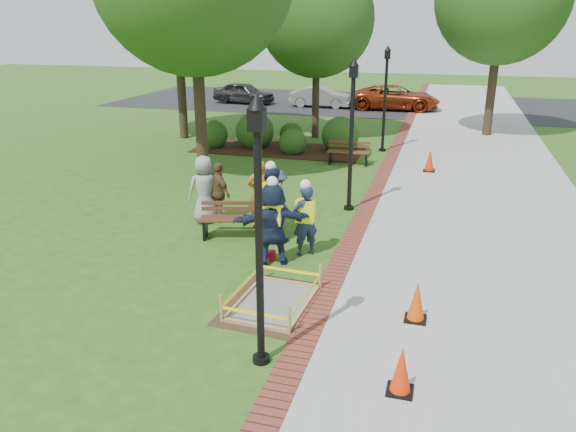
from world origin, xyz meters
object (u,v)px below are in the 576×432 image
(hivis_worker_a, at_px, (273,222))
(hivis_worker_c, at_px, (271,202))
(wet_concrete_pad, at_px, (274,293))
(bench_near, at_px, (233,227))
(lamp_near, at_px, (259,216))
(hivis_worker_b, at_px, (305,218))
(cone_front, at_px, (401,371))

(hivis_worker_a, relative_size, hivis_worker_c, 1.01)
(wet_concrete_pad, xyz_separation_m, hivis_worker_c, (-1.06, 3.21, 0.76))
(wet_concrete_pad, relative_size, hivis_worker_c, 1.19)
(bench_near, distance_m, hivis_worker_a, 2.05)
(lamp_near, distance_m, hivis_worker_b, 4.73)
(hivis_worker_b, bearing_deg, cone_front, -60.47)
(bench_near, distance_m, hivis_worker_c, 1.21)
(lamp_near, height_order, hivis_worker_a, lamp_near)
(lamp_near, xyz_separation_m, hivis_worker_b, (-0.41, 4.44, -1.57))
(wet_concrete_pad, xyz_separation_m, hivis_worker_b, (-0.03, 2.55, 0.67))
(bench_near, relative_size, hivis_worker_c, 0.85)
(wet_concrete_pad, relative_size, bench_near, 1.40)
(hivis_worker_b, bearing_deg, bench_near, 164.10)
(bench_near, relative_size, hivis_worker_b, 0.94)
(bench_near, xyz_separation_m, cone_front, (4.63, -5.21, 0.09))
(wet_concrete_pad, bearing_deg, hivis_worker_c, 108.34)
(cone_front, bearing_deg, wet_concrete_pad, 141.16)
(cone_front, xyz_separation_m, hivis_worker_c, (-3.66, 5.30, 0.62))
(cone_front, distance_m, hivis_worker_a, 5.11)
(bench_near, relative_size, cone_front, 2.23)
(wet_concrete_pad, bearing_deg, bench_near, 123.11)
(wet_concrete_pad, relative_size, lamp_near, 0.56)
(wet_concrete_pad, height_order, hivis_worker_a, hivis_worker_a)
(bench_near, bearing_deg, hivis_worker_b, -15.90)
(cone_front, distance_m, lamp_near, 3.07)
(cone_front, bearing_deg, bench_near, 131.64)
(lamp_near, relative_size, hivis_worker_b, 2.34)
(wet_concrete_pad, height_order, cone_front, cone_front)
(wet_concrete_pad, xyz_separation_m, hivis_worker_a, (-0.59, 1.85, 0.77))
(cone_front, xyz_separation_m, hivis_worker_a, (-3.19, 3.94, 0.63))
(cone_front, distance_m, hivis_worker_b, 5.36)
(hivis_worker_b, height_order, hivis_worker_c, hivis_worker_c)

